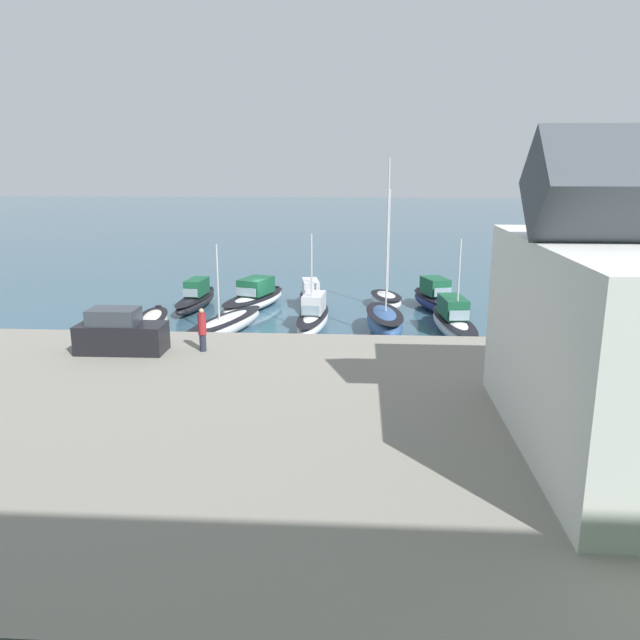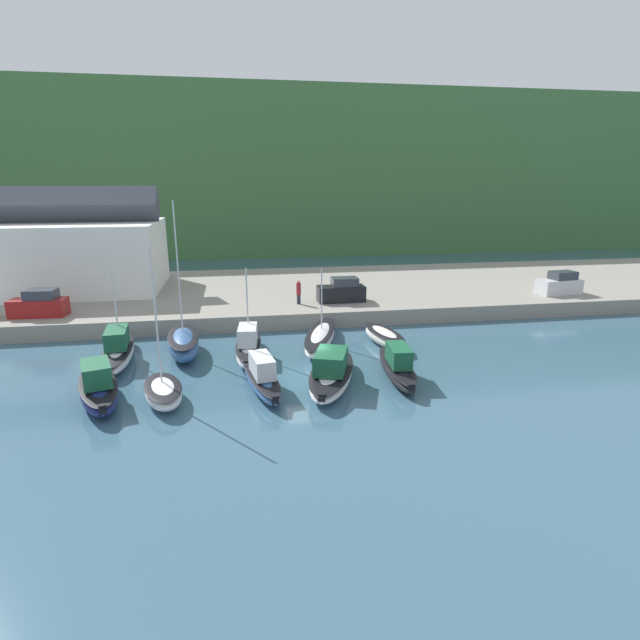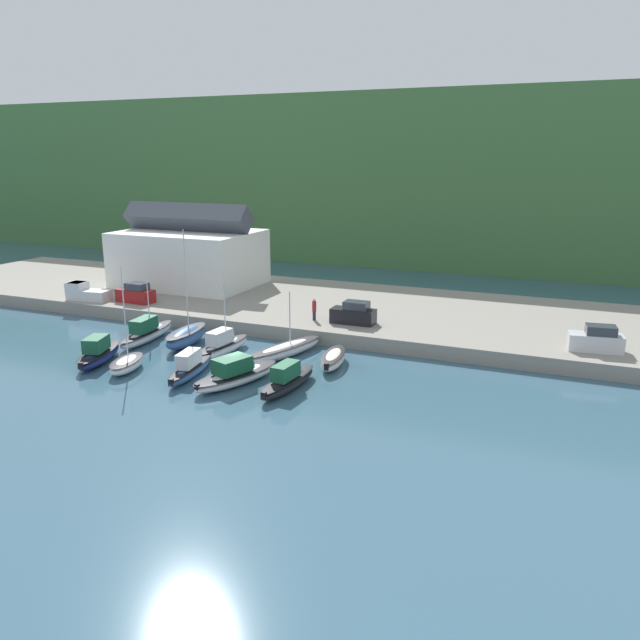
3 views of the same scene
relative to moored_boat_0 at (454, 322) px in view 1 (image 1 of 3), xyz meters
name	(u,v)px [view 1 (image 1 of 3)]	position (x,y,z in m)	size (l,w,h in m)	color
ground_plane	(270,313)	(12.05, -5.18, -0.84)	(320.00, 320.00, 0.00)	#385B70
quay_promenade	(188,430)	(12.05, 16.32, -0.17)	(107.10, 22.53, 1.33)	gray
moored_boat_0	(454,322)	(0.00, 0.00, 0.00)	(2.71, 8.50, 5.99)	white
moored_boat_1	(384,321)	(4.23, 0.30, 0.05)	(2.74, 6.63, 10.56)	#33568E
moored_boat_2	(313,317)	(8.66, -0.79, -0.01)	(2.29, 7.27, 6.12)	white
moored_boat_3	(225,325)	(13.97, 0.83, -0.22)	(4.48, 8.70, 5.66)	silver
moored_boat_4	(153,322)	(18.68, 0.23, -0.23)	(2.66, 5.80, 1.14)	white
moored_boat_5	(436,299)	(0.27, -6.65, 0.00)	(3.91, 7.12, 2.33)	navy
moored_boat_6	(386,299)	(3.81, -7.41, -0.22)	(2.97, 4.83, 8.53)	white
moored_boat_7	(311,299)	(9.24, -6.42, -0.09)	(2.67, 7.47, 2.11)	#33568E
moored_boat_8	(254,298)	(13.38, -6.54, -0.06)	(4.88, 8.31, 2.19)	white
moored_boat_9	(196,299)	(17.57, -6.16, -0.08)	(2.19, 7.33, 2.14)	black
parked_car_3	(120,334)	(17.31, 8.94, 1.41)	(4.21, 1.82, 2.16)	black
person_on_quay	(202,329)	(13.37, 8.56, 1.59)	(0.40, 0.40, 2.14)	#232838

